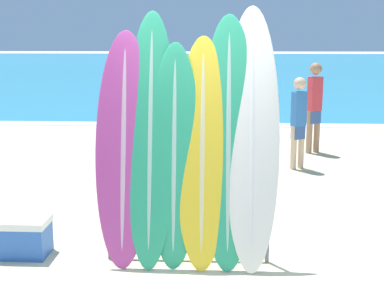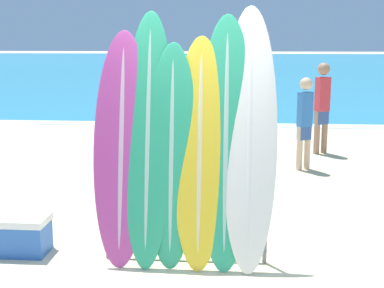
# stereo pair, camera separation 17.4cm
# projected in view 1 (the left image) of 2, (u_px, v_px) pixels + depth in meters

# --- Properties ---
(ground_plane) EXTENTS (160.00, 160.00, 0.00)m
(ground_plane) POSITION_uv_depth(u_px,v_px,m) (219.00, 279.00, 4.81)
(ground_plane) COLOR beige
(ocean_water) EXTENTS (120.00, 60.00, 0.01)m
(ocean_water) POSITION_uv_depth(u_px,v_px,m) (220.00, 65.00, 41.92)
(ocean_water) COLOR teal
(ocean_water) RESTS_ON ground_plane
(surfboard_rack) EXTENTS (1.57, 0.04, 0.97)m
(surfboard_rack) POSITION_uv_depth(u_px,v_px,m) (188.00, 209.00, 5.11)
(surfboard_rack) COLOR slate
(surfboard_rack) RESTS_ON ground_plane
(surfboard_slot_0) EXTENTS (0.54, 0.57, 2.21)m
(surfboard_slot_0) POSITION_uv_depth(u_px,v_px,m) (124.00, 149.00, 5.03)
(surfboard_slot_0) COLOR #B23D8E
(surfboard_slot_0) RESTS_ON ground_plane
(surfboard_slot_1) EXTENTS (0.49, 0.66, 2.39)m
(surfboard_slot_1) POSITION_uv_depth(u_px,v_px,m) (150.00, 139.00, 5.02)
(surfboard_slot_1) COLOR #289E70
(surfboard_slot_1) RESTS_ON ground_plane
(surfboard_slot_2) EXTENTS (0.49, 0.51, 2.10)m
(surfboard_slot_2) POSITION_uv_depth(u_px,v_px,m) (174.00, 155.00, 5.00)
(surfboard_slot_2) COLOR #289E70
(surfboard_slot_2) RESTS_ON ground_plane
(surfboard_slot_3) EXTENTS (0.51, 0.61, 2.16)m
(surfboard_slot_3) POSITION_uv_depth(u_px,v_px,m) (202.00, 152.00, 4.99)
(surfboard_slot_3) COLOR yellow
(surfboard_slot_3) RESTS_ON ground_plane
(surfboard_slot_4) EXTENTS (0.53, 0.65, 2.36)m
(surfboard_slot_4) POSITION_uv_depth(u_px,v_px,m) (228.00, 141.00, 4.98)
(surfboard_slot_4) COLOR #289E70
(surfboard_slot_4) RESTS_ON ground_plane
(surfboard_slot_5) EXTENTS (0.52, 0.74, 2.44)m
(surfboard_slot_5) POSITION_uv_depth(u_px,v_px,m) (252.00, 137.00, 4.98)
(surfboard_slot_5) COLOR silver
(surfboard_slot_5) RESTS_ON ground_plane
(person_near_water) EXTENTS (0.28, 0.29, 1.71)m
(person_near_water) POSITION_uv_depth(u_px,v_px,m) (233.00, 120.00, 7.88)
(person_near_water) COLOR #A87A5B
(person_near_water) RESTS_ON ground_plane
(person_mid_beach) EXTENTS (0.26, 0.23, 1.51)m
(person_mid_beach) POSITION_uv_depth(u_px,v_px,m) (298.00, 119.00, 8.69)
(person_mid_beach) COLOR beige
(person_mid_beach) RESTS_ON ground_plane
(person_far_left) EXTENTS (0.29, 0.25, 1.68)m
(person_far_left) POSITION_uv_depth(u_px,v_px,m) (314.00, 104.00, 9.90)
(person_far_left) COLOR #A87A5B
(person_far_left) RESTS_ON ground_plane
(cooler_box) EXTENTS (0.53, 0.36, 0.38)m
(cooler_box) POSITION_uv_depth(u_px,v_px,m) (22.00, 237.00, 5.30)
(cooler_box) COLOR #2D60B7
(cooler_box) RESTS_ON ground_plane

